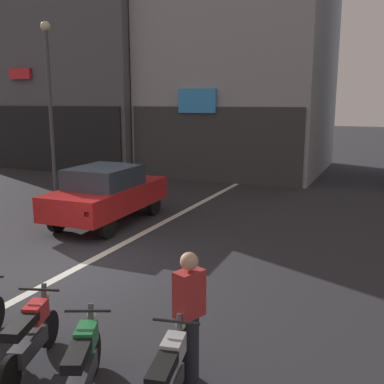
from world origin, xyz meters
TOP-DOWN VIEW (x-y plane):
  - ground_plane at (0.00, 0.00)m, footprint 120.00×120.00m
  - lane_centre_line at (0.00, 6.00)m, footprint 0.20×18.00m
  - building_mid_block at (-1.14, 14.95)m, footprint 8.01×8.60m
  - car_red_crossing_near at (-1.42, 3.25)m, footprint 1.90×4.16m
  - street_lamp at (-5.83, 6.19)m, footprint 0.36×0.36m
  - motorcycle_red_row_centre at (1.75, -3.10)m, footprint 0.67×1.61m
  - motorcycle_green_row_right_mid at (2.76, -3.34)m, footprint 0.78×1.55m
  - motorcycle_silver_row_rightmost at (3.77, -3.17)m, footprint 0.55×1.65m
  - person_by_motorcycles at (3.71, -2.50)m, footprint 0.34×0.42m

SIDE VIEW (x-z plane):
  - ground_plane at x=0.00m, z-range 0.00..0.00m
  - lane_centre_line at x=0.00m, z-range 0.00..0.01m
  - motorcycle_red_row_centre at x=1.75m, z-range -0.03..0.95m
  - motorcycle_green_row_right_mid at x=2.76m, z-range -0.03..0.95m
  - motorcycle_silver_row_rightmost at x=3.77m, z-range -0.03..0.95m
  - person_by_motorcycles at x=3.71m, z-range 0.02..1.69m
  - car_red_crossing_near at x=-1.42m, z-range 0.07..1.71m
  - street_lamp at x=-5.83m, z-range 0.72..6.95m
  - building_mid_block at x=-1.14m, z-range -0.02..15.56m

